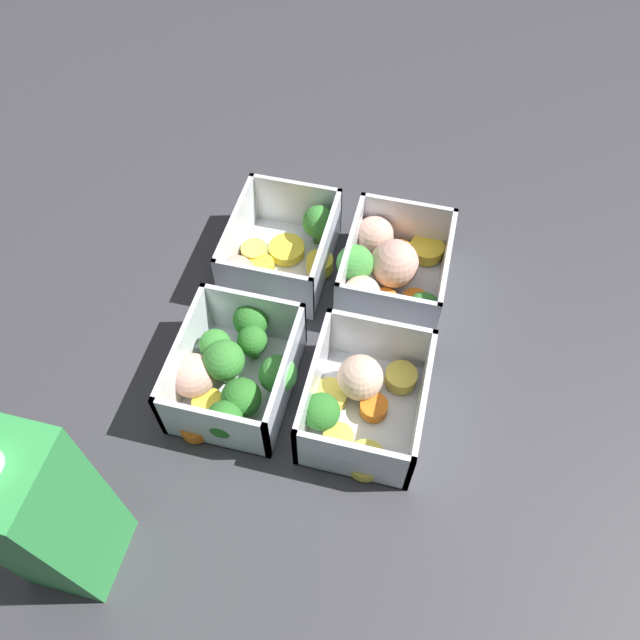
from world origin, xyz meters
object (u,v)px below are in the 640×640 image
at_px(container_near_left, 359,399).
at_px(juice_carton, 43,516).
at_px(container_near_right, 388,270).
at_px(container_far_left, 232,371).
at_px(container_far_right, 279,251).

distance_m(container_near_left, juice_carton, 0.27).
xyz_separation_m(container_near_right, juice_carton, (-0.34, 0.19, 0.07)).
bearing_deg(container_far_left, container_near_right, -37.44).
bearing_deg(container_far_right, container_near_right, -89.88).
relative_size(container_near_right, juice_carton, 0.77).
xyz_separation_m(container_far_right, juice_carton, (-0.34, 0.07, 0.07)).
bearing_deg(container_near_left, juice_carton, 132.95).
height_order(container_near_left, container_far_right, same).
distance_m(container_far_left, container_far_right, 0.16).
distance_m(container_near_right, juice_carton, 0.39).
distance_m(container_near_right, container_far_right, 0.12).
relative_size(container_near_left, container_far_left, 0.92).
height_order(container_far_right, juice_carton, juice_carton).
bearing_deg(container_near_right, container_near_left, -179.49).
relative_size(container_far_right, juice_carton, 0.67).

